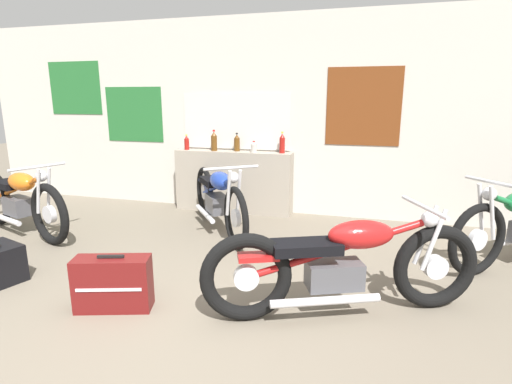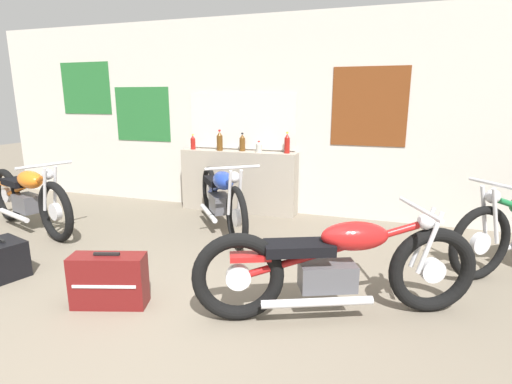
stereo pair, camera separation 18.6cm
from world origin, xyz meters
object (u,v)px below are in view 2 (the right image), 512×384
(bottle_right_center, at_px, (259,147))
(hard_case_black, at_px, (3,259))
(motorcycle_red, at_px, (337,266))
(bottle_center, at_px, (242,143))
(bottle_left_center, at_px, (220,141))
(bottle_leftmost, at_px, (193,143))
(motorcycle_orange, at_px, (28,197))
(hard_case_darkred, at_px, (109,281))
(bottle_rightmost, at_px, (287,144))
(motorcycle_blue, at_px, (221,197))

(bottle_right_center, bearing_deg, hard_case_black, -120.47)
(motorcycle_red, bearing_deg, bottle_center, 123.91)
(bottle_right_center, xyz_separation_m, hard_case_black, (-1.65, -2.80, -0.81))
(bottle_left_center, xyz_separation_m, bottle_center, (0.33, 0.06, -0.02))
(bottle_leftmost, xyz_separation_m, hard_case_black, (-0.59, -2.82, -0.83))
(motorcycle_orange, bearing_deg, hard_case_black, -51.80)
(motorcycle_orange, height_order, hard_case_black, motorcycle_orange)
(bottle_right_center, distance_m, motorcycle_orange, 3.09)
(hard_case_darkred, bearing_deg, bottle_left_center, 95.72)
(bottle_rightmost, xyz_separation_m, motorcycle_blue, (-0.62, -0.92, -0.60))
(bottle_center, bearing_deg, hard_case_black, -115.46)
(bottle_rightmost, bearing_deg, bottle_center, 177.66)
(bottle_right_center, xyz_separation_m, bottle_rightmost, (0.40, 0.05, 0.06))
(bottle_rightmost, xyz_separation_m, motorcycle_red, (1.06, -2.56, -0.62))
(bottle_leftmost, bearing_deg, hard_case_black, -101.83)
(bottle_leftmost, relative_size, hard_case_darkred, 0.36)
(bottle_right_center, bearing_deg, motorcycle_red, -59.86)
(bottle_right_center, relative_size, motorcycle_red, 0.08)
(bottle_leftmost, xyz_separation_m, bottle_left_center, (0.45, -0.01, 0.04))
(motorcycle_orange, relative_size, motorcycle_red, 0.96)
(bottle_left_center, height_order, motorcycle_blue, bottle_left_center)
(bottle_right_center, bearing_deg, bottle_rightmost, 6.41)
(bottle_rightmost, relative_size, motorcycle_blue, 0.18)
(motorcycle_orange, bearing_deg, motorcycle_blue, 18.58)
(motorcycle_blue, distance_m, hard_case_black, 2.41)
(bottle_left_center, height_order, motorcycle_orange, bottle_left_center)
(bottle_right_center, height_order, motorcycle_blue, bottle_right_center)
(bottle_leftmost, height_order, bottle_center, bottle_center)
(bottle_center, relative_size, bottle_rightmost, 0.89)
(bottle_left_center, xyz_separation_m, hard_case_darkred, (0.30, -2.96, -0.83))
(hard_case_darkred, bearing_deg, motorcycle_orange, 150.02)
(bottle_left_center, height_order, bottle_center, bottle_left_center)
(bottle_right_center, bearing_deg, bottle_leftmost, 178.90)
(hard_case_black, bearing_deg, bottle_rightmost, 54.24)
(bottle_right_center, distance_m, motorcycle_blue, 1.05)
(bottle_right_center, distance_m, hard_case_black, 3.35)
(bottle_left_center, xyz_separation_m, motorcycle_orange, (-1.94, -1.67, -0.61))
(bottle_leftmost, xyz_separation_m, bottle_right_center, (1.06, -0.02, -0.03))
(bottle_rightmost, bearing_deg, bottle_leftmost, -179.02)
(motorcycle_red, bearing_deg, motorcycle_blue, 135.68)
(bottle_rightmost, height_order, motorcycle_blue, bottle_rightmost)
(bottle_left_center, xyz_separation_m, hard_case_black, (-1.04, -2.81, -0.87))
(motorcycle_orange, height_order, hard_case_darkred, motorcycle_orange)
(bottle_right_center, xyz_separation_m, motorcycle_blue, (-0.22, -0.88, -0.54))
(motorcycle_blue, bearing_deg, bottle_leftmost, 133.14)
(motorcycle_blue, relative_size, hard_case_darkred, 2.65)
(motorcycle_blue, distance_m, hard_case_darkred, 2.09)
(bottle_leftmost, height_order, bottle_right_center, bottle_leftmost)
(motorcycle_blue, bearing_deg, motorcycle_orange, -161.42)
(hard_case_darkred, bearing_deg, hard_case_black, 173.81)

